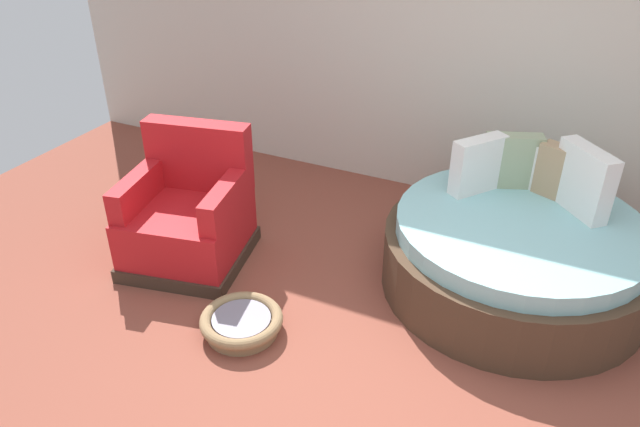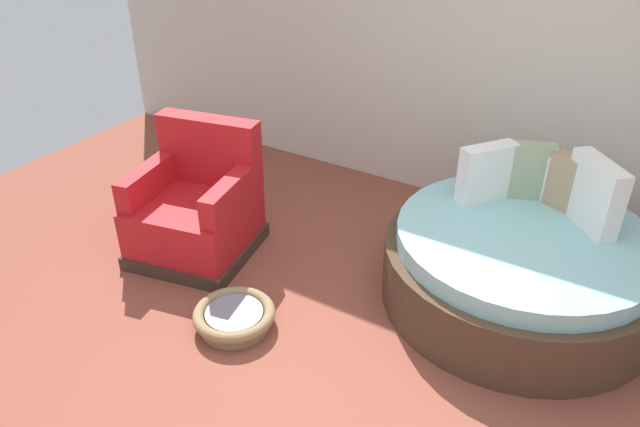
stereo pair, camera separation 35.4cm
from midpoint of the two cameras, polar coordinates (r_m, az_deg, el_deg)
The scene contains 5 objects.
ground_plane at distance 3.48m, azimuth 1.61°, elevation -16.04°, with size 8.00×8.00×0.02m, color brown.
back_wall at distance 4.80m, azimuth 14.46°, elevation 18.21°, with size 8.00×0.12×3.11m, color beige.
round_daybed at distance 4.13m, azimuth 15.75°, elevation -3.46°, with size 1.73×1.73×0.97m.
red_armchair at distance 4.39m, azimuth -14.54°, elevation -0.34°, with size 0.94×0.94×0.94m.
pet_basket at distance 3.79m, azimuth -10.13°, elevation -10.21°, with size 0.51×0.51×0.13m.
Camera 1 is at (0.79, -2.27, 2.53)m, focal length 33.84 mm.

